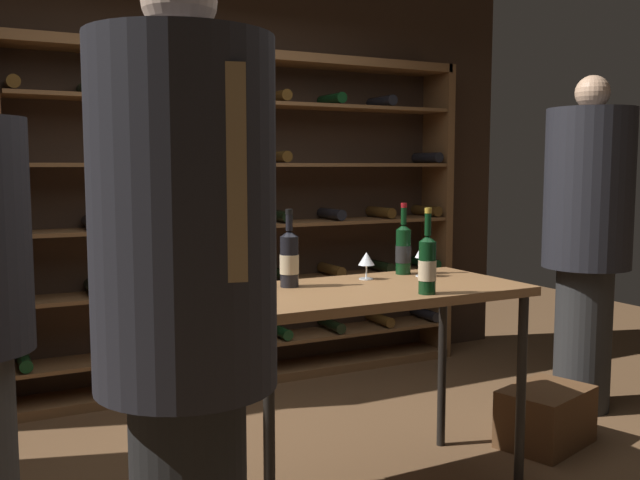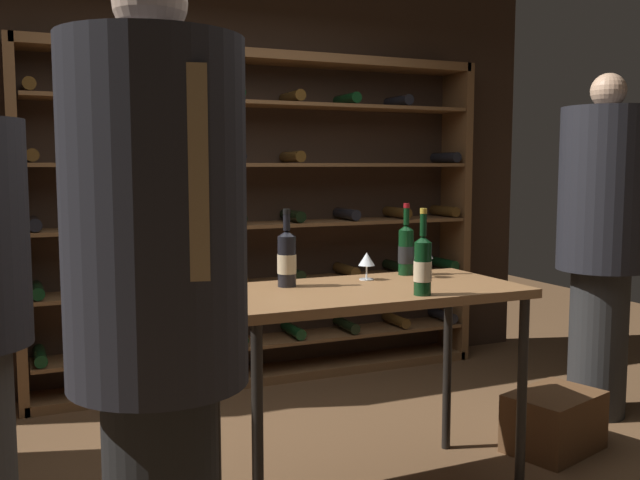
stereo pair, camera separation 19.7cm
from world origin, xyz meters
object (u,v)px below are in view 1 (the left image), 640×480
object	(u,v)px
wine_bottle_amber_reserve	(289,258)
wine_bottle_black_capsule	(403,249)
tasting_table	(371,308)
person_guest_khaki	(185,301)
wine_crate	(546,416)
person_bystander_dark_jacket	(587,228)
wine_glass_stemmed_center	(423,252)
wine_rack	(251,221)
wine_bottle_gold_foil	(427,264)
wine_glass_stemmed_right	(366,260)

from	to	relation	value
wine_bottle_amber_reserve	wine_bottle_black_capsule	size ratio (longest dim) A/B	0.98
tasting_table	wine_bottle_black_capsule	size ratio (longest dim) A/B	3.82
person_guest_khaki	wine_crate	distance (m)	2.49
person_bystander_dark_jacket	wine_glass_stemmed_center	world-z (taller)	person_bystander_dark_jacket
wine_rack	tasting_table	distance (m)	1.82
wine_bottle_black_capsule	wine_crate	bearing A→B (deg)	-14.11
wine_crate	wine_glass_stemmed_center	distance (m)	1.17
person_guest_khaki	person_bystander_dark_jacket	world-z (taller)	person_guest_khaki
wine_bottle_black_capsule	tasting_table	bearing A→B (deg)	-143.82
wine_bottle_gold_foil	wine_crate	bearing A→B (deg)	16.64
wine_bottle_gold_foil	wine_bottle_black_capsule	bearing A→B (deg)	66.43
wine_crate	wine_bottle_amber_reserve	size ratio (longest dim) A/B	1.42
wine_rack	wine_glass_stemmed_center	bearing A→B (deg)	-82.95
tasting_table	wine_bottle_black_capsule	world-z (taller)	wine_bottle_black_capsule
tasting_table	wine_bottle_gold_foil	xyz separation A→B (m)	(0.11, -0.25, 0.22)
wine_bottle_gold_foil	wine_bottle_black_capsule	distance (m)	0.54
person_bystander_dark_jacket	wine_bottle_black_capsule	bearing A→B (deg)	-114.90
wine_crate	wine_bottle_gold_foil	bearing A→B (deg)	-163.36
wine_glass_stemmed_center	wine_bottle_amber_reserve	bearing A→B (deg)	177.34
person_bystander_dark_jacket	wine_bottle_amber_reserve	xyz separation A→B (m)	(-2.02, -0.20, -0.03)
wine_rack	wine_bottle_amber_reserve	world-z (taller)	wine_rack
wine_rack	person_bystander_dark_jacket	size ratio (longest dim) A/B	1.58
wine_bottle_gold_foil	wine_glass_stemmed_center	size ratio (longest dim) A/B	2.18
wine_bottle_amber_reserve	wine_crate	bearing A→B (deg)	-4.80
wine_rack	wine_bottle_amber_reserve	size ratio (longest dim) A/B	9.23
wine_crate	wine_glass_stemmed_right	world-z (taller)	wine_glass_stemmed_right
wine_bottle_amber_reserve	wine_glass_stemmed_right	bearing A→B (deg)	2.76
person_guest_khaki	wine_glass_stemmed_right	xyz separation A→B (m)	(1.14, 0.95, -0.07)
person_bystander_dark_jacket	wine_glass_stemmed_right	size ratio (longest dim) A/B	15.53
person_guest_khaki	wine_bottle_amber_reserve	distance (m)	1.19
wine_bottle_amber_reserve	wine_glass_stemmed_right	distance (m)	0.40
person_guest_khaki	wine_bottle_black_capsule	world-z (taller)	person_guest_khaki
person_bystander_dark_jacket	wine_crate	bearing A→B (deg)	-92.22
wine_bottle_gold_foil	wine_glass_stemmed_center	xyz separation A→B (m)	(0.25, 0.38, -0.01)
wine_rack	tasting_table	world-z (taller)	wine_rack
person_bystander_dark_jacket	wine_bottle_black_capsule	xyz separation A→B (m)	(-1.38, -0.12, -0.03)
wine_rack	wine_crate	size ratio (longest dim) A/B	6.52
wine_bottle_gold_foil	wine_bottle_amber_reserve	world-z (taller)	wine_bottle_gold_foil
person_bystander_dark_jacket	wine_bottle_amber_reserve	distance (m)	2.03
wine_bottle_gold_foil	wine_bottle_black_capsule	xyz separation A→B (m)	(0.21, 0.49, -0.00)
wine_bottle_gold_foil	wine_glass_stemmed_center	world-z (taller)	wine_bottle_gold_foil
wine_rack	wine_glass_stemmed_right	xyz separation A→B (m)	(-0.08, -1.62, -0.06)
wine_bottle_gold_foil	wine_bottle_amber_reserve	xyz separation A→B (m)	(-0.43, 0.42, -0.00)
wine_bottle_gold_foil	person_bystander_dark_jacket	bearing A→B (deg)	21.02
wine_bottle_amber_reserve	wine_bottle_gold_foil	bearing A→B (deg)	-44.00
person_bystander_dark_jacket	wine_bottle_amber_reserve	world-z (taller)	person_bystander_dark_jacket
wine_glass_stemmed_right	wine_glass_stemmed_center	bearing A→B (deg)	-10.27
tasting_table	wine_glass_stemmed_right	xyz separation A→B (m)	(0.09, 0.18, 0.19)
person_bystander_dark_jacket	wine_crate	xyz separation A→B (m)	(-0.60, -0.32, -0.94)
person_bystander_dark_jacket	wine_crate	distance (m)	1.16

